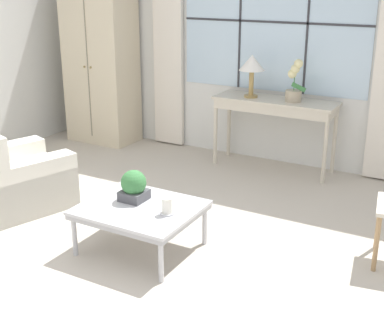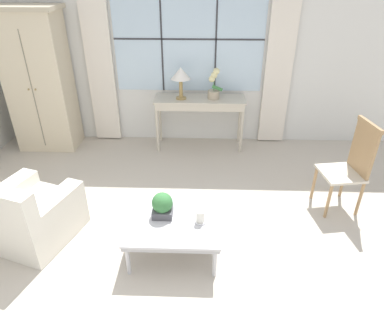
{
  "view_description": "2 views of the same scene",
  "coord_description": "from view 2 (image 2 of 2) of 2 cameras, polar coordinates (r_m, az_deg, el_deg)",
  "views": [
    {
      "loc": [
        2.21,
        -2.79,
        2.11
      ],
      "look_at": [
        0.24,
        0.72,
        0.71
      ],
      "focal_mm": 50.0,
      "sensor_mm": 36.0,
      "label": 1
    },
    {
      "loc": [
        0.23,
        -2.23,
        2.56
      ],
      "look_at": [
        0.12,
        0.98,
        0.73
      ],
      "focal_mm": 32.0,
      "sensor_mm": 36.0,
      "label": 2
    }
  ],
  "objects": [
    {
      "name": "potted_orchid",
      "position": [
        5.19,
        3.66,
        12.12
      ],
      "size": [
        0.22,
        0.18,
        0.46
      ],
      "color": "tan",
      "rests_on": "console_table"
    },
    {
      "name": "potted_plant_small",
      "position": [
        3.41,
        -4.96,
        -7.49
      ],
      "size": [
        0.21,
        0.21,
        0.25
      ],
      "color": "#4C4C51",
      "rests_on": "coffee_table"
    },
    {
      "name": "armoire",
      "position": [
        5.69,
        -24.07,
        11.88
      ],
      "size": [
        0.95,
        0.59,
        2.1
      ],
      "color": "beige",
      "rests_on": "ground_plane"
    },
    {
      "name": "table_lamp",
      "position": [
        5.12,
        -1.9,
        14.0
      ],
      "size": [
        0.29,
        0.29,
        0.47
      ],
      "color": "#9E7F47",
      "rests_on": "console_table"
    },
    {
      "name": "side_chair_wooden",
      "position": [
        4.3,
        25.1,
        -0.36
      ],
      "size": [
        0.5,
        0.5,
        1.09
      ],
      "color": "beige",
      "rests_on": "ground_plane"
    },
    {
      "name": "armchair_upholstered",
      "position": [
        4.01,
        -25.51,
        -8.54
      ],
      "size": [
        1.03,
        1.02,
        0.81
      ],
      "color": "silver",
      "rests_on": "ground_plane"
    },
    {
      "name": "ground_plane",
      "position": [
        3.4,
        -2.68,
        -19.12
      ],
      "size": [
        14.0,
        14.0,
        0.0
      ],
      "primitive_type": "plane",
      "color": "#BCB2A3"
    },
    {
      "name": "wall_back_windowed",
      "position": [
        5.38,
        -0.52,
        17.27
      ],
      "size": [
        7.2,
        0.14,
        2.8
      ],
      "color": "silver",
      "rests_on": "ground_plane"
    },
    {
      "name": "pillar_candle",
      "position": [
        3.35,
        1.39,
        -9.5
      ],
      "size": [
        0.11,
        0.11,
        0.14
      ],
      "color": "silver",
      "rests_on": "coffee_table"
    },
    {
      "name": "coffee_table",
      "position": [
        3.44,
        -3.09,
        -10.51
      ],
      "size": [
        0.91,
        0.77,
        0.38
      ],
      "color": "#BCBCC1",
      "rests_on": "ground_plane"
    },
    {
      "name": "console_table",
      "position": [
        5.28,
        1.3,
        9.33
      ],
      "size": [
        1.37,
        0.44,
        0.81
      ],
      "color": "beige",
      "rests_on": "ground_plane"
    }
  ]
}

